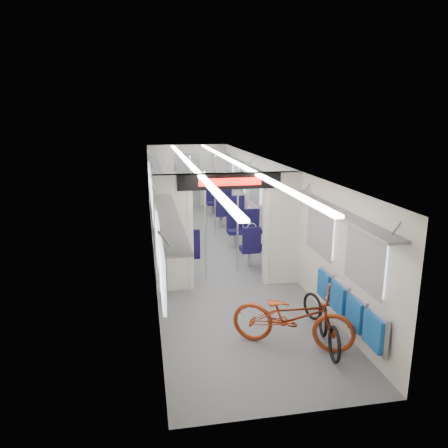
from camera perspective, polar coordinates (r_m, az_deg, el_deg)
name	(u,v)px	position (r m, az deg, el deg)	size (l,w,h in m)	color
carriage	(214,197)	(10.20, -1.25, 3.49)	(12.00, 12.02, 2.31)	#515456
bicycle	(293,316)	(6.69, 8.96, -11.85)	(0.64, 1.83, 0.96)	#963415
flip_bench	(348,306)	(6.97, 15.87, -10.23)	(0.12, 2.13, 0.54)	gray
bike_hoop_a	(334,346)	(6.54, 14.21, -15.19)	(0.53, 0.53, 0.05)	black
bike_hoop_b	(323,321)	(7.18, 12.79, -12.26)	(0.53, 0.53, 0.05)	black
bike_hoop_c	(312,308)	(7.67, 11.48, -10.66)	(0.47, 0.47, 0.05)	black
seat_bay_near_left	(175,238)	(10.38, -6.38, -1.83)	(0.92, 2.10, 1.11)	black
seat_bay_near_right	(252,234)	(10.72, 3.62, -1.35)	(0.88, 1.95, 1.06)	black
seat_bay_far_left	(167,206)	(13.91, -7.49, 2.36)	(0.96, 2.29, 1.17)	black
seat_bay_far_right	(224,204)	(14.28, 0.00, 2.66)	(0.90, 2.04, 1.09)	black
stanchion_near_left	(205,227)	(8.93, -2.44, -0.40)	(0.04, 0.04, 2.30)	silver
stanchion_near_right	(238,221)	(9.45, 1.79, 0.43)	(0.04, 0.04, 2.30)	silver
stanchion_far_left	(191,198)	(12.02, -4.33, 3.39)	(0.04, 0.04, 2.30)	silver
stanchion_far_right	(215,197)	(12.22, -1.19, 3.60)	(0.04, 0.04, 2.30)	silver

